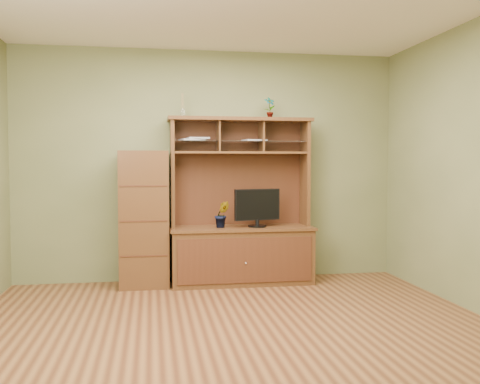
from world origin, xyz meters
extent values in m
cube|color=#502A16|center=(0.00, 0.00, -0.01)|extent=(4.50, 4.00, 0.02)
cube|color=#5A623A|center=(0.00, 2.01, 1.35)|extent=(4.50, 0.02, 2.70)
cube|color=#5A623A|center=(0.00, -2.01, 1.35)|extent=(4.50, 0.02, 2.70)
cube|color=#432513|center=(0.34, 1.71, 0.31)|extent=(1.60, 0.55, 0.62)
cube|color=#3B1C10|center=(0.34, 1.42, 0.31)|extent=(1.50, 0.01, 0.50)
sphere|color=silver|center=(0.34, 1.41, 0.28)|extent=(0.02, 0.02, 0.02)
cube|color=#432513|center=(0.34, 1.71, 0.64)|extent=(1.64, 0.59, 0.03)
cube|color=#432513|center=(-0.44, 1.80, 1.27)|extent=(0.04, 0.35, 1.25)
cube|color=#432513|center=(1.12, 1.80, 1.27)|extent=(0.04, 0.35, 1.25)
cube|color=#3B1C10|center=(0.34, 1.97, 1.27)|extent=(1.52, 0.02, 1.25)
cube|color=#432513|center=(0.34, 1.80, 1.88)|extent=(1.66, 0.40, 0.04)
cube|color=#432513|center=(0.34, 1.80, 1.50)|extent=(1.52, 0.32, 0.02)
cube|color=#432513|center=(0.08, 1.80, 1.69)|extent=(0.02, 0.31, 0.35)
cube|color=#432513|center=(0.59, 1.80, 1.69)|extent=(0.02, 0.31, 0.35)
cube|color=silver|center=(0.34, 1.79, 1.63)|extent=(1.50, 0.27, 0.01)
cylinder|color=black|center=(0.51, 1.65, 0.66)|extent=(0.21, 0.21, 0.02)
cylinder|color=black|center=(0.51, 1.65, 0.70)|extent=(0.04, 0.04, 0.07)
cube|color=black|center=(0.51, 1.65, 0.91)|extent=(0.54, 0.17, 0.36)
imported|color=#395B1F|center=(0.10, 1.65, 0.80)|extent=(0.17, 0.14, 0.30)
imported|color=#286122|center=(0.69, 1.80, 2.03)|extent=(0.15, 0.12, 0.25)
cylinder|color=silver|center=(-0.32, 1.80, 1.95)|extent=(0.05, 0.05, 0.10)
cylinder|color=#957F4A|center=(-0.32, 1.80, 2.08)|extent=(0.03, 0.03, 0.17)
cube|color=#BAB9BF|center=(-0.22, 1.80, 1.64)|extent=(0.30, 0.26, 0.02)
cube|color=#BAB9BF|center=(-0.15, 1.80, 1.66)|extent=(0.26, 0.21, 0.02)
cube|color=#BAB9BF|center=(0.51, 1.80, 1.64)|extent=(0.29, 0.24, 0.02)
cube|color=#432513|center=(-0.76, 1.74, 0.76)|extent=(0.54, 0.49, 1.51)
cube|color=#3B1C10|center=(-0.76, 1.49, 0.38)|extent=(0.50, 0.01, 0.02)
cube|color=#3B1C10|center=(-0.76, 1.49, 0.76)|extent=(0.50, 0.01, 0.01)
cube|color=#3B1C10|center=(-0.76, 1.49, 1.14)|extent=(0.50, 0.01, 0.02)
camera|label=1|loc=(-0.68, -4.31, 1.37)|focal=40.00mm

